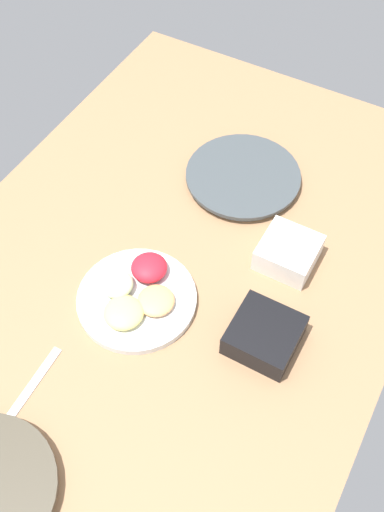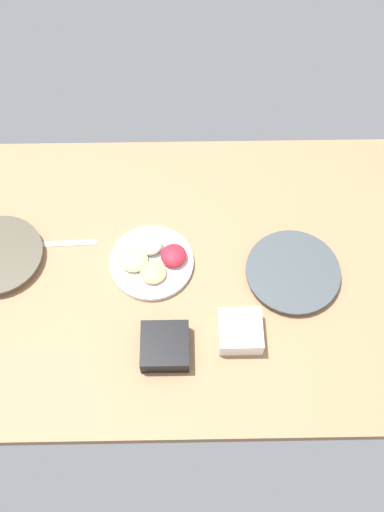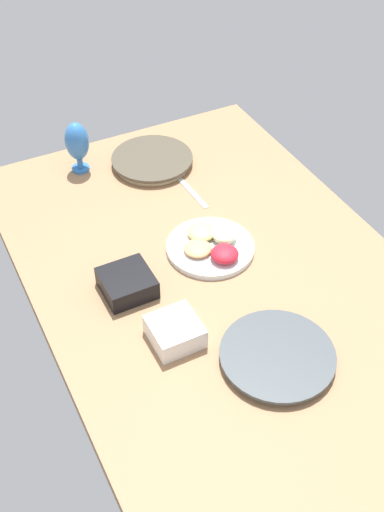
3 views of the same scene
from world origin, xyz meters
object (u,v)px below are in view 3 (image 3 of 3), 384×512
at_px(dinner_plate_left, 152,160).
at_px(square_bowl_black, 127,282).
at_px(fruit_platter, 212,245).
at_px(square_bowl_white, 175,331).
at_px(hurricane_glass_blue, 77,143).
at_px(dinner_plate_right, 277,356).

height_order(dinner_plate_left, square_bowl_black, square_bowl_black).
distance_m(fruit_platter, square_bowl_white, 0.36).
bearing_deg(square_bowl_black, square_bowl_white, 10.80).
relative_size(dinner_plate_left, hurricane_glass_blue, 1.55).
distance_m(hurricane_glass_blue, square_bowl_white, 0.83).
height_order(dinner_plate_left, dinner_plate_right, dinner_plate_left).
relative_size(fruit_platter, square_bowl_black, 1.91).
height_order(hurricane_glass_blue, square_bowl_black, hurricane_glass_blue).
distance_m(dinner_plate_right, square_bowl_black, 0.46).
relative_size(dinner_plate_left, fruit_platter, 1.08).
relative_size(dinner_plate_right, square_bowl_black, 2.12).
height_order(fruit_platter, hurricane_glass_blue, hurricane_glass_blue).
distance_m(dinner_plate_right, square_bowl_white, 0.27).
bearing_deg(dinner_plate_right, square_bowl_black, -148.50).
relative_size(square_bowl_black, square_bowl_white, 1.10).
distance_m(fruit_platter, square_bowl_black, 0.29).
height_order(dinner_plate_right, square_bowl_white, square_bowl_white).
distance_m(dinner_plate_left, square_bowl_white, 0.80).
relative_size(dinner_plate_left, dinner_plate_right, 0.97).
bearing_deg(fruit_platter, square_bowl_black, -81.88).
relative_size(dinner_plate_right, square_bowl_white, 2.33).
bearing_deg(square_bowl_black, dinner_plate_right, 31.50).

